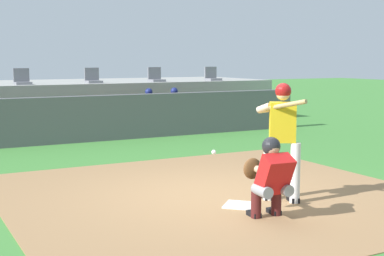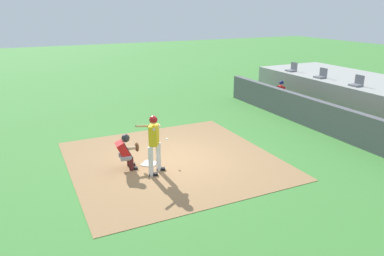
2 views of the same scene
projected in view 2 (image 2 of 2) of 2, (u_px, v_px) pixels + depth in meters
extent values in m
plane|color=#428438|center=(173.00, 160.00, 11.88)|extent=(80.00, 80.00, 0.00)
cube|color=#9E754C|center=(173.00, 160.00, 11.88)|extent=(6.40, 6.40, 0.01)
cube|color=white|center=(149.00, 164.00, 11.54)|extent=(0.62, 0.62, 0.02)
cylinder|color=silver|center=(158.00, 157.00, 10.96)|extent=(0.15, 0.15, 0.92)
cylinder|color=silver|center=(151.00, 162.00, 10.60)|extent=(0.15, 0.15, 0.92)
cube|color=gold|center=(154.00, 135.00, 10.54)|extent=(0.45, 0.40, 0.60)
sphere|color=beige|center=(153.00, 121.00, 10.40)|extent=(0.21, 0.21, 0.21)
sphere|color=maroon|center=(153.00, 120.00, 10.39)|extent=(0.24, 0.24, 0.24)
cylinder|color=beige|center=(156.00, 125.00, 10.73)|extent=(0.17, 0.27, 0.17)
cylinder|color=beige|center=(157.00, 127.00, 10.54)|extent=(0.51, 0.42, 0.18)
cylinder|color=tan|center=(148.00, 126.00, 10.51)|extent=(0.32, 0.83, 0.24)
cube|color=black|center=(161.00, 169.00, 11.10)|extent=(0.19, 0.28, 0.09)
cube|color=black|center=(153.00, 175.00, 10.74)|extent=(0.19, 0.28, 0.09)
cylinder|color=gray|center=(124.00, 154.00, 11.23)|extent=(0.18, 0.33, 0.16)
cylinder|color=#4C1919|center=(129.00, 160.00, 11.35)|extent=(0.14, 0.14, 0.42)
cube|color=black|center=(131.00, 165.00, 11.42)|extent=(0.13, 0.25, 0.08)
cylinder|color=gray|center=(126.00, 158.00, 10.95)|extent=(0.18, 0.33, 0.16)
cylinder|color=#4C1919|center=(131.00, 164.00, 11.07)|extent=(0.14, 0.14, 0.42)
cube|color=black|center=(134.00, 169.00, 11.14)|extent=(0.13, 0.25, 0.08)
cube|color=red|center=(123.00, 150.00, 11.00)|extent=(0.43, 0.47, 0.57)
cube|color=#2D2D33|center=(127.00, 149.00, 11.04)|extent=(0.40, 0.28, 0.45)
sphere|color=tan|center=(125.00, 139.00, 10.92)|extent=(0.21, 0.21, 0.21)
sphere|color=#232328|center=(126.00, 138.00, 10.92)|extent=(0.25, 0.25, 0.25)
cylinder|color=tan|center=(130.00, 148.00, 11.12)|extent=(0.13, 0.46, 0.10)
ellipsoid|color=brown|center=(137.00, 147.00, 11.23)|extent=(0.29, 0.14, 0.30)
sphere|color=white|center=(167.00, 139.00, 11.65)|extent=(0.07, 0.07, 0.07)
cube|color=#59595E|center=(324.00, 117.00, 14.36)|extent=(13.00, 0.30, 1.20)
cube|color=olive|center=(342.00, 123.00, 14.89)|extent=(11.80, 0.44, 0.45)
cylinder|color=#939399|center=(275.00, 97.00, 18.16)|extent=(0.15, 0.40, 0.15)
cylinder|color=#939399|center=(272.00, 102.00, 18.16)|extent=(0.13, 0.13, 0.45)
cube|color=maroon|center=(270.00, 106.00, 18.20)|extent=(0.11, 0.24, 0.08)
cylinder|color=#939399|center=(278.00, 98.00, 17.93)|extent=(0.15, 0.40, 0.15)
cylinder|color=#939399|center=(275.00, 103.00, 17.93)|extent=(0.13, 0.13, 0.45)
cube|color=maroon|center=(274.00, 107.00, 17.97)|extent=(0.11, 0.24, 0.08)
cube|color=red|center=(281.00, 91.00, 18.05)|extent=(0.36, 0.22, 0.54)
sphere|color=beige|center=(281.00, 84.00, 17.93)|extent=(0.20, 0.20, 0.20)
sphere|color=navy|center=(281.00, 83.00, 17.91)|extent=(0.22, 0.22, 0.22)
cylinder|color=beige|center=(276.00, 93.00, 18.20)|extent=(0.09, 0.41, 0.22)
cylinder|color=beige|center=(281.00, 95.00, 17.85)|extent=(0.09, 0.41, 0.22)
cylinder|color=#939399|center=(382.00, 133.00, 12.97)|extent=(0.15, 0.40, 0.15)
cylinder|color=#939399|center=(377.00, 140.00, 12.97)|extent=(0.13, 0.13, 0.45)
cube|color=maroon|center=(375.00, 146.00, 13.00)|extent=(0.11, 0.24, 0.08)
cylinder|color=#939399|center=(383.00, 143.00, 12.74)|extent=(0.13, 0.13, 0.45)
cube|color=maroon|center=(382.00, 148.00, 12.78)|extent=(0.11, 0.24, 0.08)
cylinder|color=#996B4C|center=(383.00, 127.00, 13.01)|extent=(0.09, 0.41, 0.22)
cube|color=slate|center=(291.00, 71.00, 19.87)|extent=(0.46, 0.46, 0.08)
cube|color=slate|center=(294.00, 66.00, 19.88)|extent=(0.46, 0.06, 0.40)
cube|color=slate|center=(320.00, 77.00, 18.02)|extent=(0.46, 0.46, 0.08)
cube|color=slate|center=(323.00, 72.00, 18.03)|extent=(0.46, 0.06, 0.40)
cube|color=slate|center=(356.00, 85.00, 16.17)|extent=(0.46, 0.46, 0.08)
cube|color=slate|center=(360.00, 79.00, 16.17)|extent=(0.46, 0.06, 0.40)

